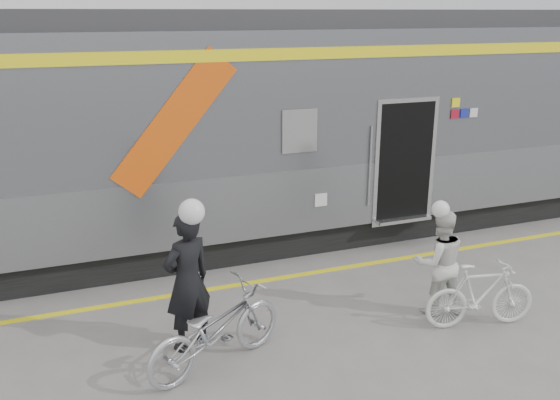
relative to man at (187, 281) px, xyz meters
name	(u,v)px	position (x,y,z in m)	size (l,w,h in m)	color
ground	(330,348)	(1.64, -0.67, -0.90)	(90.00, 90.00, 0.00)	slate
train	(258,127)	(2.12, 3.52, 1.15)	(24.00, 3.17, 4.10)	black
safety_strip	(272,279)	(1.64, 1.48, -0.90)	(24.00, 0.12, 0.01)	yellow
man	(187,281)	(0.00, 0.00, 0.00)	(0.66, 0.43, 1.81)	black
bicycle_left	(216,329)	(0.20, -0.55, -0.41)	(0.66, 1.89, 1.00)	#B2B4BA
woman	(439,262)	(3.45, -0.32, -0.15)	(0.73, 0.57, 1.51)	silver
bicycle_right	(480,295)	(3.75, -0.87, -0.45)	(0.43, 1.53, 0.92)	silver
helmet_man	(183,199)	(0.00, 0.00, 1.06)	(0.31, 0.31, 0.31)	white
helmet_woman	(444,202)	(3.45, -0.32, 0.73)	(0.24, 0.24, 0.24)	white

